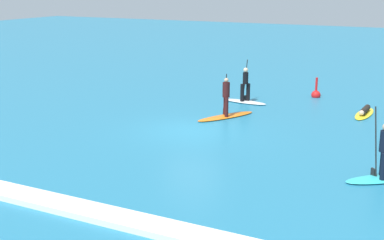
{
  "coord_description": "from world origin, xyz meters",
  "views": [
    {
      "loc": [
        10.13,
        -19.57,
        6.2
      ],
      "look_at": [
        0.0,
        0.0,
        0.5
      ],
      "focal_mm": 49.94,
      "sensor_mm": 36.0,
      "label": 1
    }
  ],
  "objects_px": {
    "surfer_on_teal_board": "(383,166)",
    "surfer_on_white_board": "(245,94)",
    "surfer_on_yellow_board": "(364,112)",
    "surfer_on_orange_board": "(226,108)",
    "marker_buoy": "(316,94)"
  },
  "relations": [
    {
      "from": "surfer_on_yellow_board",
      "to": "surfer_on_orange_board",
      "type": "relative_size",
      "value": 0.87
    },
    {
      "from": "surfer_on_teal_board",
      "to": "surfer_on_yellow_board",
      "type": "bearing_deg",
      "value": -118.81
    },
    {
      "from": "marker_buoy",
      "to": "surfer_on_white_board",
      "type": "bearing_deg",
      "value": -133.94
    },
    {
      "from": "surfer_on_white_board",
      "to": "marker_buoy",
      "type": "bearing_deg",
      "value": -128.05
    },
    {
      "from": "surfer_on_orange_board",
      "to": "surfer_on_white_board",
      "type": "bearing_deg",
      "value": 33.47
    },
    {
      "from": "surfer_on_yellow_board",
      "to": "surfer_on_white_board",
      "type": "bearing_deg",
      "value": -86.84
    },
    {
      "from": "surfer_on_yellow_board",
      "to": "marker_buoy",
      "type": "bearing_deg",
      "value": -131.57
    },
    {
      "from": "surfer_on_teal_board",
      "to": "marker_buoy",
      "type": "bearing_deg",
      "value": -108.15
    },
    {
      "from": "surfer_on_teal_board",
      "to": "surfer_on_white_board",
      "type": "bearing_deg",
      "value": -88.61
    },
    {
      "from": "marker_buoy",
      "to": "surfer_on_teal_board",
      "type": "bearing_deg",
      "value": -66.04
    },
    {
      "from": "surfer_on_teal_board",
      "to": "marker_buoy",
      "type": "xyz_separation_m",
      "value": [
        -5.22,
        11.74,
        -0.31
      ]
    },
    {
      "from": "surfer_on_orange_board",
      "to": "surfer_on_teal_board",
      "type": "bearing_deg",
      "value": -96.81
    },
    {
      "from": "surfer_on_teal_board",
      "to": "marker_buoy",
      "type": "height_order",
      "value": "surfer_on_teal_board"
    },
    {
      "from": "surfer_on_orange_board",
      "to": "surfer_on_teal_board",
      "type": "relative_size",
      "value": 1.33
    },
    {
      "from": "surfer_on_yellow_board",
      "to": "surfer_on_orange_board",
      "type": "distance_m",
      "value": 6.77
    }
  ]
}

